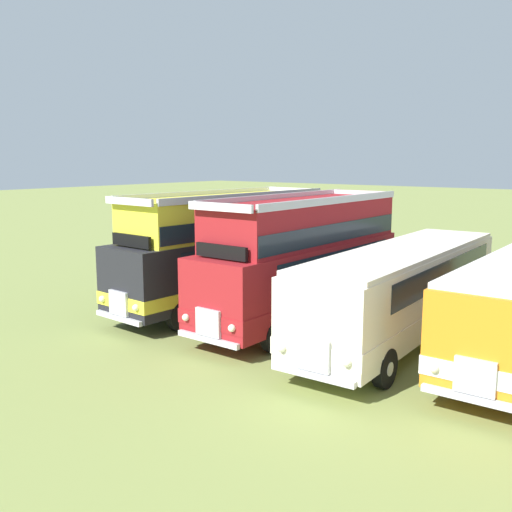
{
  "coord_description": "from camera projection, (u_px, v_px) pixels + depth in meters",
  "views": [
    {
      "loc": [
        3.7,
        -17.03,
        5.77
      ],
      "look_at": [
        -9.49,
        -0.1,
        2.16
      ],
      "focal_mm": 40.67,
      "sensor_mm": 36.0,
      "label": 1
    }
  ],
  "objects": [
    {
      "name": "bus_first_in_row",
      "position": [
        226.0,
        247.0,
        22.59
      ],
      "size": [
        2.97,
        10.18,
        4.52
      ],
      "color": "black",
      "rests_on": "ground"
    },
    {
      "name": "bus_second_in_row",
      "position": [
        304.0,
        257.0,
        20.35
      ],
      "size": [
        2.63,
        9.78,
        4.52
      ],
      "color": "maroon",
      "rests_on": "ground"
    },
    {
      "name": "bus_third_in_row",
      "position": [
        404.0,
        286.0,
        18.44
      ],
      "size": [
        3.0,
        11.56,
        2.99
      ],
      "color": "silver",
      "rests_on": "ground"
    }
  ]
}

